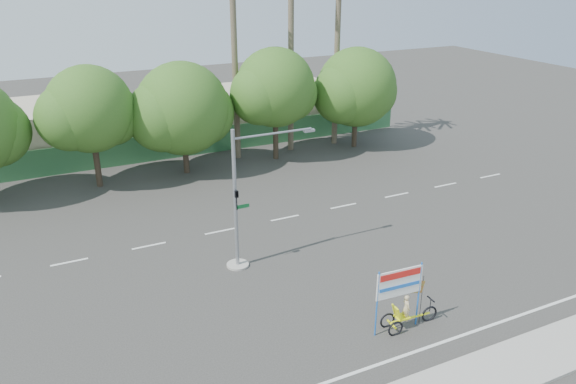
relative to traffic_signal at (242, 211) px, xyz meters
name	(u,v)px	position (x,y,z in m)	size (l,w,h in m)	color
ground	(321,293)	(2.20, -3.98, -2.92)	(120.00, 120.00, 0.00)	#33302D
fence	(186,144)	(2.20, 17.52, -1.92)	(38.00, 0.08, 2.00)	#336B3D
building_left	(39,132)	(-7.80, 22.02, -0.92)	(12.00, 8.00, 4.00)	#C1B199
building_right	(259,109)	(10.20, 22.02, -1.12)	(14.00, 8.00, 3.60)	#C1B199
tree_left	(89,112)	(-4.85, 14.02, 2.14)	(6.66, 5.60, 8.07)	#473828
tree_center	(182,111)	(1.14, 14.02, 1.55)	(7.62, 6.40, 7.85)	#473828
tree_right	(275,90)	(8.15, 14.02, 2.32)	(6.90, 5.80, 8.36)	#473828
tree_far_right	(356,90)	(15.15, 14.02, 1.73)	(7.38, 6.20, 7.94)	#473828
palm_tall	(291,13)	(10.20, 15.52, 7.55)	(3.73, 3.79, 17.45)	#70604C
palm_mid	(338,25)	(14.20, 15.52, 6.48)	(3.73, 3.79, 15.45)	#70604C
palm_short	(234,39)	(5.70, 15.52, 5.94)	(3.73, 3.79, 14.45)	#70604C
traffic_signal	(242,211)	(0.00, 0.00, 0.00)	(4.72, 1.10, 7.00)	gray
trike_billboard	(404,303)	(3.94, -7.70, -1.72)	(3.03, 0.73, 2.98)	black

